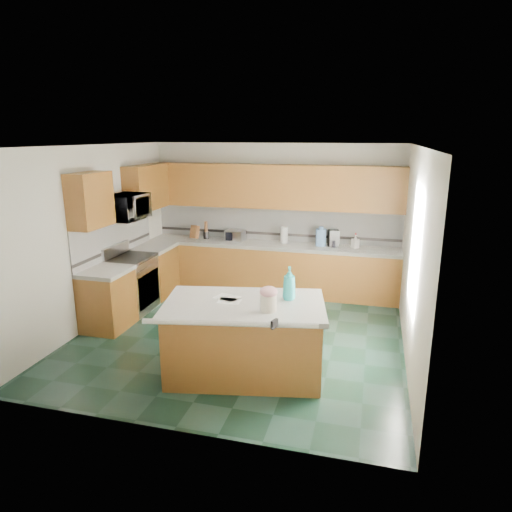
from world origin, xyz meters
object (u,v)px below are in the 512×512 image
(island_top, at_px, (244,305))
(knife_block, at_px, (195,232))
(treat_jar, at_px, (269,303))
(toaster_oven, at_px, (235,236))
(soap_bottle_island, at_px, (289,283))
(island_base, at_px, (244,341))
(coffee_maker, at_px, (334,238))

(island_top, xyz_separation_m, knife_block, (-1.87, 3.08, 0.15))
(treat_jar, bearing_deg, toaster_oven, 138.17)
(knife_block, height_order, toaster_oven, knife_block)
(knife_block, bearing_deg, soap_bottle_island, -41.69)
(island_base, relative_size, toaster_oven, 5.26)
(knife_block, bearing_deg, treat_jar, -47.33)
(island_base, bearing_deg, treat_jar, -38.08)
(island_top, relative_size, toaster_oven, 5.56)
(island_base, relative_size, island_top, 0.95)
(island_base, bearing_deg, knife_block, 110.49)
(coffee_maker, bearing_deg, island_base, -119.52)
(island_base, height_order, coffee_maker, coffee_maker)
(island_top, relative_size, coffee_maker, 6.45)
(knife_block, bearing_deg, island_top, -50.21)
(coffee_maker, bearing_deg, island_top, -119.52)
(island_top, bearing_deg, soap_bottle_island, 15.46)
(island_base, bearing_deg, toaster_oven, 98.28)
(island_top, relative_size, treat_jar, 9.79)
(coffee_maker, bearing_deg, toaster_oven, 165.02)
(treat_jar, bearing_deg, island_top, 177.57)
(treat_jar, relative_size, toaster_oven, 0.57)
(island_base, relative_size, coffee_maker, 6.11)
(treat_jar, distance_m, knife_block, 3.93)
(soap_bottle_island, distance_m, knife_block, 3.70)
(island_top, xyz_separation_m, toaster_oven, (-1.07, 3.08, 0.13))
(island_base, distance_m, knife_block, 3.66)
(island_base, xyz_separation_m, knife_block, (-1.87, 3.08, 0.61))
(treat_jar, distance_m, toaster_oven, 3.54)
(toaster_oven, bearing_deg, knife_block, -173.06)
(island_base, distance_m, coffee_maker, 3.26)
(island_base, bearing_deg, coffee_maker, 65.57)
(soap_bottle_island, relative_size, knife_block, 1.65)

